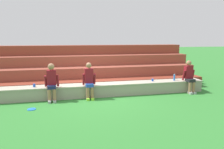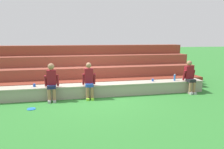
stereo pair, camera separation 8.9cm
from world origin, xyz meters
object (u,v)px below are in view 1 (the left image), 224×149
(person_far_left, at_px, (52,81))
(plastic_cup_middle, at_px, (34,85))
(frisbee, at_px, (32,109))
(water_bottle_center_gap, at_px, (174,77))
(person_left_of_center, at_px, (89,80))
(person_center, at_px, (189,76))
(plastic_cup_right_end, at_px, (153,80))

(person_far_left, relative_size, plastic_cup_middle, 11.69)
(plastic_cup_middle, height_order, frisbee, plastic_cup_middle)
(frisbee, bearing_deg, water_bottle_center_gap, 11.13)
(person_far_left, bearing_deg, person_left_of_center, -0.20)
(person_center, bearing_deg, plastic_cup_middle, 177.26)
(water_bottle_center_gap, height_order, plastic_cup_middle, water_bottle_center_gap)
(person_far_left, height_order, frisbee, person_far_left)
(person_center, bearing_deg, frisbee, -172.20)
(person_center, xyz_separation_m, frisbee, (-6.00, -0.82, -0.67))
(person_far_left, xyz_separation_m, person_left_of_center, (1.32, -0.00, -0.02))
(plastic_cup_middle, relative_size, plastic_cup_right_end, 1.12)
(plastic_cup_middle, distance_m, plastic_cup_right_end, 4.57)
(person_far_left, xyz_separation_m, plastic_cup_middle, (-0.63, 0.29, -0.19))
(person_far_left, relative_size, frisbee, 5.09)
(plastic_cup_middle, bearing_deg, person_center, -2.74)
(person_left_of_center, distance_m, frisbee, 2.19)
(person_left_of_center, relative_size, plastic_cup_right_end, 13.10)
(person_left_of_center, bearing_deg, plastic_cup_middle, 171.41)
(plastic_cup_middle, xyz_separation_m, plastic_cup_right_end, (4.57, 0.04, -0.01))
(plastic_cup_middle, bearing_deg, person_far_left, -24.72)
(person_left_of_center, xyz_separation_m, water_bottle_center_gap, (3.55, 0.26, -0.10))
(person_left_of_center, distance_m, water_bottle_center_gap, 3.57)
(plastic_cup_middle, height_order, plastic_cup_right_end, plastic_cup_middle)
(person_far_left, relative_size, person_center, 1.02)
(person_left_of_center, bearing_deg, plastic_cup_right_end, 7.26)
(person_left_of_center, distance_m, plastic_cup_middle, 1.98)
(person_left_of_center, height_order, frisbee, person_left_of_center)
(plastic_cup_middle, relative_size, frisbee, 0.44)
(person_left_of_center, distance_m, plastic_cup_right_end, 2.65)
(person_far_left, xyz_separation_m, water_bottle_center_gap, (4.88, 0.26, -0.11))
(person_left_of_center, height_order, plastic_cup_right_end, person_left_of_center)
(water_bottle_center_gap, relative_size, plastic_cup_middle, 2.38)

